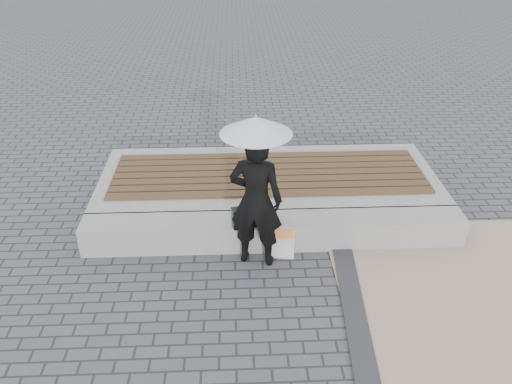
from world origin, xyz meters
TOP-DOWN VIEW (x-y plane):
  - ground at (0.00, 0.00)m, footprint 80.00×80.00m
  - edging_band at (0.75, -0.50)m, footprint 0.61×5.20m
  - seating_ledge at (0.00, 1.60)m, footprint 5.00×0.45m
  - timber_platform at (0.00, 2.80)m, footprint 5.00×2.00m
  - timber_decking at (0.00, 2.80)m, footprint 4.60×1.40m
  - woman at (-0.25, 1.24)m, footprint 0.72×0.56m
  - parasol at (-0.25, 1.24)m, footprint 0.82×0.82m
  - handbag at (-0.36, 1.44)m, footprint 0.40×0.22m
  - canvas_tote at (0.07, 1.33)m, footprint 0.36×0.19m
  - magazine at (0.07, 1.28)m, footprint 0.33×0.25m

SIDE VIEW (x-z plane):
  - ground at x=0.00m, z-range 0.00..0.00m
  - edging_band at x=0.75m, z-range 0.00..0.04m
  - canvas_tote at x=0.07m, z-range 0.00..0.36m
  - seating_ledge at x=0.00m, z-range 0.00..0.40m
  - timber_platform at x=0.00m, z-range 0.00..0.40m
  - magazine at x=0.07m, z-range 0.36..0.38m
  - timber_decking at x=0.00m, z-range 0.40..0.44m
  - handbag at x=-0.36m, z-range 0.40..0.67m
  - woman at x=-0.25m, z-range 0.00..1.77m
  - parasol at x=-0.25m, z-range 1.33..2.37m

